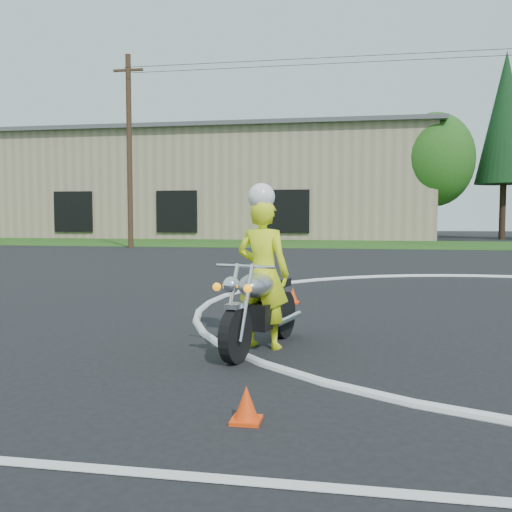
# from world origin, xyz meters

# --- Properties ---
(grass_strip) EXTENTS (120.00, 10.00, 0.02)m
(grass_strip) POSITION_xyz_m (0.00, 27.00, 0.01)
(grass_strip) COLOR #1E4714
(grass_strip) RESTS_ON ground
(primary_motorcycle) EXTENTS (0.90, 2.09, 1.12)m
(primary_motorcycle) POSITION_xyz_m (-4.40, -0.49, 0.54)
(primary_motorcycle) COLOR black
(primary_motorcycle) RESTS_ON ground
(rider_primary_grp) EXTENTS (0.77, 0.60, 2.07)m
(rider_primary_grp) POSITION_xyz_m (-4.40, -0.36, 1.00)
(rider_primary_grp) COLOR #E8FA1A
(rider_primary_grp) RESTS_ON ground
(warehouse) EXTENTS (41.00, 17.00, 8.30)m
(warehouse) POSITION_xyz_m (-18.00, 39.99, 4.16)
(warehouse) COLOR tan
(warehouse) RESTS_ON ground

